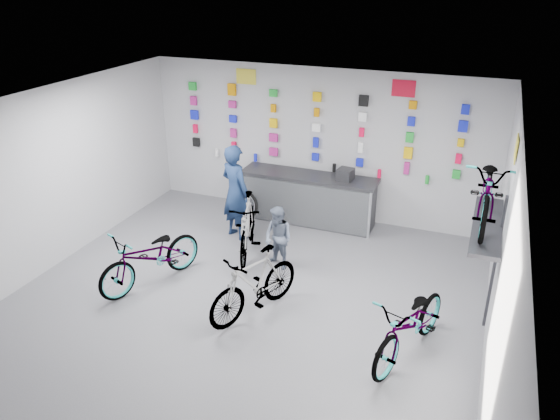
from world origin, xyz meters
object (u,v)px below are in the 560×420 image
at_px(bike_left, 151,257).
at_px(customer, 278,238).
at_px(bike_right, 411,325).
at_px(bike_service, 247,227).
at_px(counter, 308,199).
at_px(clerk, 235,192).
at_px(bike_center, 254,283).

relative_size(bike_left, customer, 1.71).
height_order(bike_right, customer, customer).
xyz_separation_m(bike_right, bike_service, (-3.14, 1.76, 0.05)).
height_order(bike_service, customer, customer).
height_order(counter, bike_service, bike_service).
distance_m(bike_service, clerk, 0.84).
relative_size(bike_left, bike_right, 1.03).
bearing_deg(customer, bike_left, -121.37).
xyz_separation_m(bike_left, clerk, (0.52, 2.05, 0.41)).
relative_size(bike_service, clerk, 0.99).
bearing_deg(bike_right, clerk, 165.34).
bearing_deg(bike_service, bike_center, -79.90).
bearing_deg(counter, clerk, -133.92).
xyz_separation_m(bike_center, bike_right, (2.28, -0.13, -0.03)).
bearing_deg(bike_right, customer, 166.18).
distance_m(bike_right, bike_service, 3.60).
bearing_deg(customer, bike_right, -9.61).
height_order(bike_left, clerk, clerk).
relative_size(bike_left, clerk, 1.04).
relative_size(counter, bike_left, 1.44).
bearing_deg(clerk, counter, -109.75).
xyz_separation_m(counter, customer, (0.11, -1.90, 0.06)).
xyz_separation_m(bike_service, customer, (0.68, -0.23, 0.01)).
bearing_deg(bike_center, bike_left, -161.01).
bearing_deg(customer, counter, 115.48).
height_order(bike_left, bike_right, bike_left).
bearing_deg(bike_left, bike_service, 77.09).
xyz_separation_m(bike_right, customer, (-2.46, 1.53, 0.07)).
height_order(bike_center, clerk, clerk).
xyz_separation_m(clerk, customer, (1.17, -0.80, -0.35)).
height_order(clerk, customer, clerk).
distance_m(bike_service, customer, 0.72).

